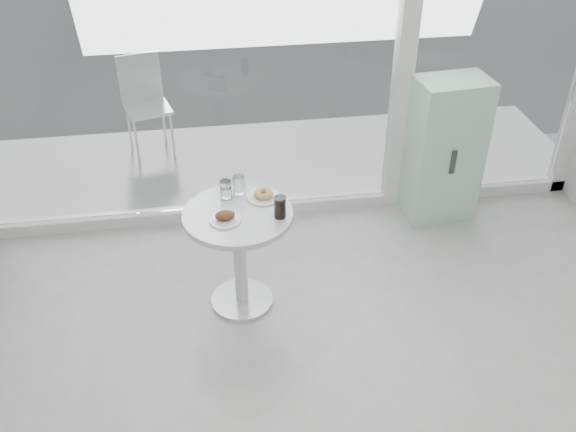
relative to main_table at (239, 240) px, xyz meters
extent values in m
cube|color=white|center=(0.50, 1.10, -0.50)|extent=(5.00, 0.12, 0.10)
cube|color=white|center=(1.40, 1.10, 0.95)|extent=(0.14, 0.14, 3.00)
cube|color=white|center=(-0.27, 1.10, 0.85)|extent=(3.21, 0.02, 2.60)
cube|color=white|center=(2.17, 1.10, 0.85)|extent=(1.41, 0.02, 2.60)
cylinder|color=silver|center=(0.00, 0.00, -0.54)|extent=(0.44, 0.44, 0.03)
cylinder|color=silver|center=(0.00, 0.00, -0.18)|extent=(0.09, 0.09, 0.70)
cylinder|color=white|center=(0.00, 0.00, 0.20)|extent=(0.72, 0.72, 0.04)
cube|color=beige|center=(0.50, 1.90, -0.53)|extent=(5.60, 1.60, 0.05)
cube|color=#98C2AA|center=(1.74, 0.88, 0.05)|extent=(0.59, 0.42, 1.21)
cube|color=#333333|center=(1.74, 0.68, 0.05)|extent=(0.04, 0.02, 0.20)
cylinder|color=silver|center=(-0.79, 2.03, -0.27)|extent=(0.02, 0.02, 0.45)
cylinder|color=silver|center=(-0.46, 2.12, -0.27)|extent=(0.02, 0.02, 0.45)
cylinder|color=silver|center=(-0.88, 2.36, -0.27)|extent=(0.02, 0.02, 0.45)
cylinder|color=silver|center=(-0.55, 2.45, -0.27)|extent=(0.02, 0.02, 0.45)
cube|color=silver|center=(-0.67, 2.24, -0.04)|extent=(0.49, 0.49, 0.03)
cube|color=silver|center=(-0.72, 2.42, 0.20)|extent=(0.39, 0.12, 0.45)
cylinder|color=white|center=(-0.09, -0.08, 0.23)|extent=(0.20, 0.20, 0.01)
cube|color=white|center=(-0.07, -0.09, 0.24)|extent=(0.11, 0.10, 0.00)
ellipsoid|color=#39200F|center=(-0.09, -0.08, 0.26)|extent=(0.12, 0.10, 0.05)
ellipsoid|color=#39200F|center=(-0.05, -0.06, 0.25)|extent=(0.06, 0.06, 0.03)
cylinder|color=white|center=(0.19, 0.15, 0.23)|extent=(0.22, 0.22, 0.01)
torus|color=tan|center=(0.19, 0.15, 0.25)|extent=(0.13, 0.13, 0.04)
cylinder|color=white|center=(-0.06, 0.19, 0.28)|extent=(0.08, 0.08, 0.13)
cylinder|color=white|center=(-0.06, 0.19, 0.26)|extent=(0.07, 0.07, 0.07)
cylinder|color=white|center=(0.03, 0.23, 0.28)|extent=(0.08, 0.08, 0.13)
cylinder|color=white|center=(0.03, 0.23, 0.26)|extent=(0.07, 0.07, 0.07)
cylinder|color=white|center=(0.27, -0.09, 0.29)|extent=(0.08, 0.08, 0.15)
cylinder|color=black|center=(0.27, -0.09, 0.29)|extent=(0.07, 0.07, 0.13)
camera|label=1|loc=(-0.19, -3.42, 2.57)|focal=40.00mm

